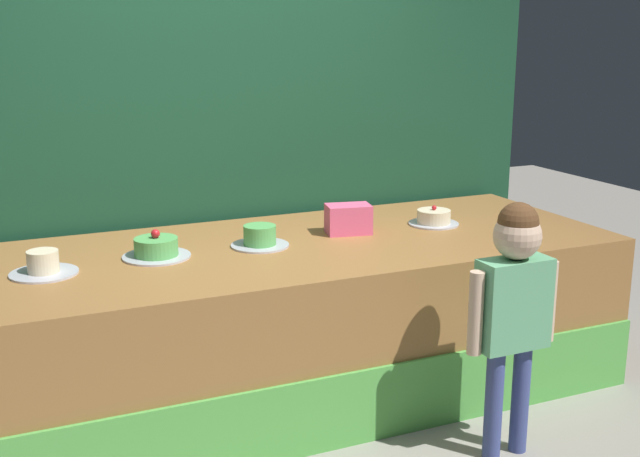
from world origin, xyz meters
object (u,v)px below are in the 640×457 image
object	(u,v)px
pink_box	(348,219)
cake_far_right	(434,218)
child_figure	(514,296)
cake_left	(43,265)
cake_center	(156,249)
donut	(512,214)
cake_right	(260,237)

from	to	relation	value
pink_box	cake_far_right	size ratio (longest dim) A/B	0.84
child_figure	pink_box	size ratio (longest dim) A/B	5.00
cake_left	pink_box	bearing A→B (deg)	3.91
cake_center	cake_far_right	xyz separation A→B (m)	(1.59, 0.02, -0.01)
cake_left	cake_far_right	distance (m)	2.12
cake_left	donut	bearing A→B (deg)	1.57
cake_right	cake_far_right	distance (m)	1.06
donut	cake_right	xyz separation A→B (m)	(-1.59, -0.02, 0.03)
child_figure	cake_left	bearing A→B (deg)	152.37
child_figure	pink_box	world-z (taller)	child_figure
pink_box	cake_right	xyz separation A→B (m)	(-0.53, -0.06, -0.03)
child_figure	pink_box	distance (m)	1.13
pink_box	donut	xyz separation A→B (m)	(1.06, -0.04, -0.06)
cake_left	cake_far_right	world-z (taller)	cake_far_right
pink_box	cake_center	world-z (taller)	pink_box
cake_center	cake_far_right	distance (m)	1.59
cake_center	cake_far_right	bearing A→B (deg)	0.89
child_figure	cake_left	distance (m)	2.12
child_figure	cake_center	world-z (taller)	child_figure
cake_left	cake_right	size ratio (longest dim) A/B	1.03
cake_right	cake_center	bearing A→B (deg)	178.59
donut	cake_right	world-z (taller)	cake_right
child_figure	cake_left	size ratio (longest dim) A/B	3.88
pink_box	donut	bearing A→B (deg)	-1.96
cake_center	child_figure	bearing A→B (deg)	-37.90
child_figure	cake_right	bearing A→B (deg)	128.21
donut	cake_left	world-z (taller)	cake_left
pink_box	cake_right	distance (m)	0.53
child_figure	cake_far_right	bearing A→B (deg)	76.97
cake_left	cake_center	bearing A→B (deg)	7.01
cake_left	cake_far_right	size ratio (longest dim) A/B	1.08
donut	cake_far_right	distance (m)	0.53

